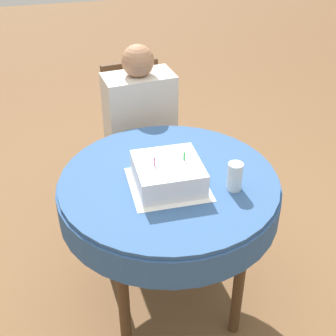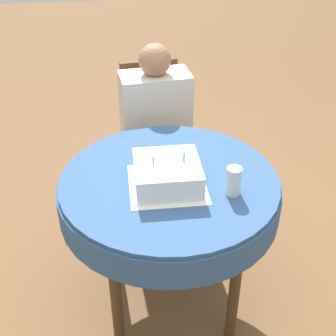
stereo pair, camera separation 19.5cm
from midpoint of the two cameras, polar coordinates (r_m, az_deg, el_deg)
The scene contains 7 objects.
ground_plane at distance 2.51m, azimuth -2.23°, elevation -15.61°, with size 12.00×12.00×0.00m, color brown.
dining_table at distance 2.06m, azimuth -2.63°, elevation -3.52°, with size 0.96×0.96×0.76m.
chair at distance 2.82m, azimuth -5.75°, elevation 3.36°, with size 0.41×0.41×0.94m.
person at distance 2.66m, azimuth -5.41°, elevation 5.40°, with size 0.40×0.34×1.10m.
napkin at distance 1.96m, azimuth -2.83°, elevation -2.08°, with size 0.32×0.32×0.00m.
birthday_cake at distance 1.93m, azimuth -2.87°, elevation -0.79°, with size 0.27×0.27×0.14m.
drinking_glass at distance 1.91m, azimuth 5.27°, elevation -1.14°, with size 0.06×0.06×0.12m.
Camera 1 is at (-0.39, -1.59, 1.91)m, focal length 50.00 mm.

